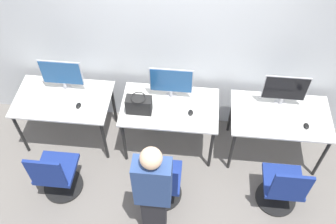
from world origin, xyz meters
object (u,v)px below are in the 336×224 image
at_px(mouse_left, 78,105).
at_px(keyboard_center, 169,113).
at_px(handbag, 139,105).
at_px(person_center, 153,192).
at_px(keyboard_right, 283,126).
at_px(keyboard_left, 59,105).
at_px(office_chair_right, 282,188).
at_px(mouse_right, 306,126).
at_px(office_chair_center, 161,183).
at_px(mouse_center, 191,113).
at_px(office_chair_left, 56,175).
at_px(monitor_right, 285,90).
at_px(monitor_left, 61,74).
at_px(monitor_center, 171,82).

bearing_deg(mouse_left, keyboard_center, -0.01).
bearing_deg(handbag, mouse_left, 179.96).
height_order(person_center, keyboard_right, person_center).
height_order(keyboard_left, keyboard_center, same).
bearing_deg(office_chair_right, mouse_right, 68.78).
xyz_separation_m(keyboard_center, office_chair_center, (-0.02, -0.71, -0.41)).
height_order(mouse_center, person_center, person_center).
xyz_separation_m(office_chair_left, person_center, (1.19, -0.34, 0.48)).
relative_size(office_chair_left, keyboard_right, 2.43).
bearing_deg(monitor_right, mouse_right, -50.10).
xyz_separation_m(mouse_left, monitor_right, (2.41, 0.27, 0.24)).
relative_size(monitor_left, office_chair_right, 0.59).
xyz_separation_m(mouse_left, mouse_right, (2.67, -0.05, 0.00)).
bearing_deg(monitor_center, monitor_left, 179.93).
height_order(office_chair_center, monitor_right, monitor_right).
distance_m(office_chair_left, keyboard_center, 1.50).
bearing_deg(keyboard_right, handbag, 177.88).
distance_m(monitor_left, mouse_right, 2.93).
bearing_deg(monitor_right, office_chair_right, -87.81).
bearing_deg(keyboard_right, monitor_center, 166.05).
height_order(mouse_center, handbag, handbag).
distance_m(monitor_right, handbag, 1.70).
xyz_separation_m(office_chair_left, monitor_center, (1.24, 1.00, 0.66)).
height_order(keyboard_center, mouse_right, mouse_right).
relative_size(monitor_right, keyboard_right, 1.42).
relative_size(person_center, mouse_right, 17.12).
bearing_deg(mouse_center, keyboard_center, -174.69).
relative_size(office_chair_left, person_center, 0.57).
xyz_separation_m(keyboard_left, mouse_center, (1.57, 0.03, 0.01)).
bearing_deg(mouse_right, office_chair_right, -111.22).
relative_size(mouse_left, handbag, 0.30).
height_order(monitor_right, office_chair_right, monitor_right).
bearing_deg(office_chair_center, monitor_right, 36.33).
bearing_deg(monitor_left, keyboard_left, -90.00).
relative_size(monitor_right, mouse_right, 5.70).
height_order(keyboard_center, person_center, person_center).
height_order(person_center, monitor_right, person_center).
distance_m(person_center, handbag, 1.12).
xyz_separation_m(monitor_left, handbag, (0.97, -0.27, -0.14)).
relative_size(keyboard_right, handbag, 1.20).
bearing_deg(mouse_center, mouse_left, -179.00).
bearing_deg(office_chair_left, monitor_left, 94.44).
distance_m(keyboard_left, office_chair_right, 2.78).
relative_size(keyboard_center, handbag, 1.20).
distance_m(office_chair_left, person_center, 1.33).
xyz_separation_m(office_chair_left, office_chair_center, (1.22, 0.02, 0.00)).
distance_m(monitor_left, monitor_center, 1.32).
bearing_deg(monitor_right, mouse_left, -173.52).
xyz_separation_m(monitor_left, monitor_right, (2.64, 0.01, 0.00)).
distance_m(monitor_center, person_center, 1.35).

